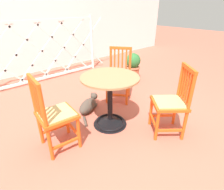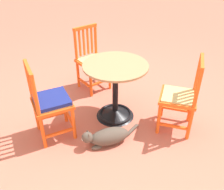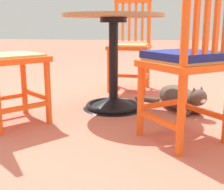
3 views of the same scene
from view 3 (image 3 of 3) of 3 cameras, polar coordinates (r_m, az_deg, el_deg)
The scene contains 6 objects.
ground_plane at distance 2.39m, azimuth -5.14°, elevation -2.70°, with size 24.00×24.00×0.00m, color #BC604C.
cafe_table at distance 2.35m, azimuth 0.27°, elevation 4.18°, with size 0.76×0.76×0.73m.
orange_chair_by_planter at distance 3.08m, azimuth 3.42°, elevation 9.02°, with size 0.43×0.43×0.91m.
orange_chair_near_fence at distance 2.07m, azimuth -19.45°, elevation 6.44°, with size 0.56×0.56×0.91m.
orange_chair_at_corner at distance 1.70m, azimuth 14.05°, elevation 5.99°, with size 0.56×0.56×0.91m.
tabby_cat at distance 2.38m, azimuth 12.72°, elevation -0.66°, with size 0.57×0.54×0.23m.
Camera 3 is at (2.25, 0.51, 0.64)m, focal length 48.54 mm.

